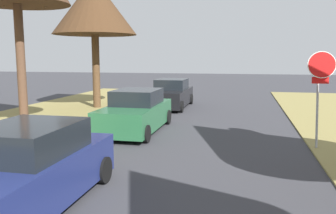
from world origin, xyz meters
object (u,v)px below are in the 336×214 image
object	(u,v)px
street_tree_left_far	(94,7)
parked_sedan_black	(171,94)
stop_sign_far	(320,79)
parked_sedan_green	(136,112)
parked_sedan_navy	(24,172)

from	to	relation	value
street_tree_left_far	parked_sedan_black	xyz separation A→B (m)	(3.94, 1.16, -4.71)
stop_sign_far	street_tree_left_far	xyz separation A→B (m)	(-10.16, 6.66, 3.27)
parked_sedan_black	parked_sedan_green	bearing A→B (deg)	-89.90
parked_sedan_navy	parked_sedan_green	distance (m)	7.06
street_tree_left_far	parked_sedan_navy	bearing A→B (deg)	-71.89
stop_sign_far	parked_sedan_navy	distance (m)	8.49
street_tree_left_far	stop_sign_far	bearing A→B (deg)	-33.26
street_tree_left_far	parked_sedan_navy	xyz separation A→B (m)	(4.05, -12.38, -4.71)
stop_sign_far	parked_sedan_green	xyz separation A→B (m)	(-6.21, 1.35, -1.44)
parked_sedan_green	parked_sedan_black	bearing A→B (deg)	90.10
parked_sedan_navy	parked_sedan_black	size ratio (longest dim) A/B	1.00
stop_sign_far	street_tree_left_far	distance (m)	12.58
street_tree_left_far	parked_sedan_green	distance (m)	8.12
parked_sedan_black	stop_sign_far	bearing A→B (deg)	-51.50
parked_sedan_green	parked_sedan_black	xyz separation A→B (m)	(-0.01, 6.47, 0.00)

